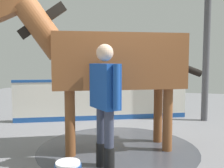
% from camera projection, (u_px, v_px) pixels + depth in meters
% --- Properties ---
extents(ground_plane, '(16.00, 16.00, 0.02)m').
position_uv_depth(ground_plane, '(115.00, 146.00, 4.47)').
color(ground_plane, gray).
extents(wet_patch, '(2.72, 2.72, 0.00)m').
position_uv_depth(wet_patch, '(118.00, 148.00, 4.37)').
color(wet_patch, '#42444C').
rests_on(wet_patch, ground).
extents(barrier_wall, '(1.77, 4.05, 1.03)m').
position_uv_depth(barrier_wall, '(103.00, 101.00, 6.41)').
color(barrier_wall, silver).
rests_on(barrier_wall, ground).
extents(roof_post_far, '(0.16, 0.16, 2.99)m').
position_uv_depth(roof_post_far, '(206.00, 61.00, 6.26)').
color(roof_post_far, '#4C4C51').
rests_on(roof_post_far, ground).
extents(horse, '(1.72, 3.31, 2.65)m').
position_uv_depth(horse, '(110.00, 60.00, 4.21)').
color(horse, brown).
rests_on(horse, ground).
extents(handler, '(0.52, 0.51, 1.71)m').
position_uv_depth(handler, '(105.00, 98.00, 3.44)').
color(handler, black).
rests_on(handler, ground).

